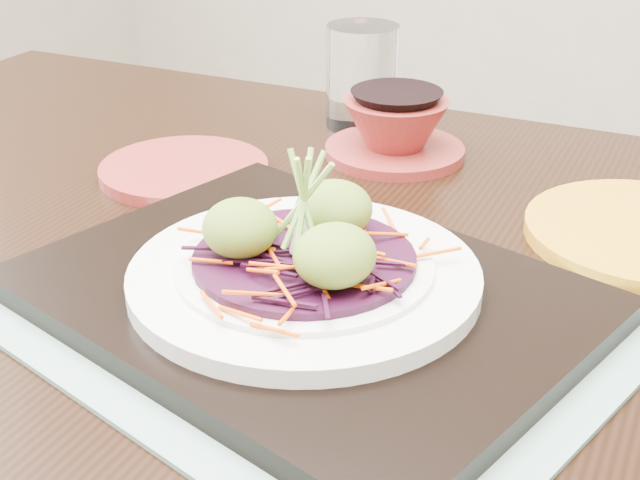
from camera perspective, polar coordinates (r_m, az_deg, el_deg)
The scene contains 11 objects.
dining_table at distance 0.71m, azimuth 0.03°, elevation -10.83°, with size 1.41×1.03×0.82m.
placemat at distance 0.62m, azimuth -0.99°, elevation -4.37°, with size 0.43×0.33×0.00m, color gray.
serving_tray at distance 0.62m, azimuth -0.99°, elevation -3.56°, with size 0.37×0.28×0.02m, color black.
white_plate at distance 0.61m, azimuth -1.00°, elevation -2.23°, with size 0.24×0.24×0.02m.
cabbage_bed at distance 0.60m, azimuth -1.01°, elevation -1.21°, with size 0.15×0.15×0.01m, color black.
carrot_julienne at distance 0.60m, azimuth -1.02°, elevation -0.58°, with size 0.19×0.19×0.01m, color #EA5104, non-canonical shape.
guacamole_scoops at distance 0.59m, azimuth -1.06°, elevation 0.60°, with size 0.13×0.12×0.04m.
scallion_garnish at distance 0.59m, azimuth -1.04°, elevation 2.25°, with size 0.06×0.06×0.08m, color #85C14D, non-canonical shape.
terracotta_side_plate at distance 0.85m, azimuth -8.69°, elevation 4.46°, with size 0.16×0.16×0.01m, color maroon.
water_glass at distance 0.96m, azimuth 2.72°, elevation 10.40°, with size 0.08×0.08×0.11m, color white.
terracotta_bowl_set at distance 0.89m, azimuth 4.84°, elevation 6.96°, with size 0.15×0.15×0.06m.
Camera 1 is at (0.36, -0.45, 1.14)m, focal length 50.00 mm.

